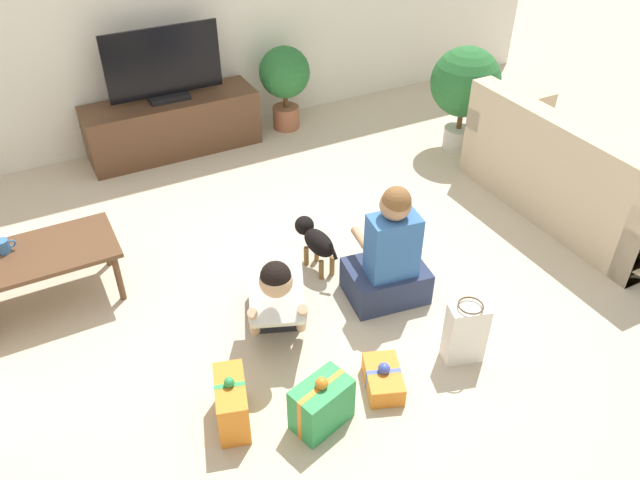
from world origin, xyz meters
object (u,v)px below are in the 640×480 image
(potted_plant_corner_right, at_px, (465,85))
(tv, at_px, (164,68))
(potted_plant_back_right, at_px, (285,78))
(person_sitting, at_px, (389,259))
(dog, at_px, (315,239))
(gift_box_a, at_px, (322,404))
(gift_bag_a, at_px, (465,333))
(coffee_table, at_px, (36,259))
(tv_console, at_px, (173,125))
(gift_box_b, at_px, (232,403))
(sofa_right, at_px, (575,177))
(gift_box_c, at_px, (383,379))
(person_kneeling, at_px, (276,291))
(mug, at_px, (4,246))

(potted_plant_corner_right, bearing_deg, tv, 153.29)
(tv, bearing_deg, potted_plant_back_right, -2.51)
(person_sitting, distance_m, dog, 0.60)
(person_sitting, distance_m, gift_box_a, 1.15)
(gift_bag_a, bearing_deg, coffee_table, 141.48)
(gift_bag_a, bearing_deg, potted_plant_corner_right, 53.01)
(potted_plant_corner_right, distance_m, person_sitting, 2.33)
(tv_console, relative_size, gift_box_b, 4.10)
(sofa_right, xyz_separation_m, gift_box_a, (-2.78, -0.93, -0.16))
(gift_box_a, bearing_deg, coffee_table, 123.98)
(coffee_table, xyz_separation_m, potted_plant_corner_right, (3.81, 0.47, 0.27))
(potted_plant_back_right, height_order, gift_box_a, potted_plant_back_right)
(potted_plant_corner_right, distance_m, gift_box_c, 3.13)
(potted_plant_corner_right, distance_m, gift_box_a, 3.47)
(sofa_right, bearing_deg, potted_plant_corner_right, 6.53)
(tv_console, distance_m, gift_box_a, 3.43)
(gift_bag_a, bearing_deg, dog, 107.48)
(tv, xyz_separation_m, gift_bag_a, (0.75, -3.40, -0.60))
(dog, bearing_deg, person_sitting, 110.90)
(sofa_right, distance_m, person_kneeling, 2.69)
(tv, xyz_separation_m, dog, (0.37, -2.18, -0.57))
(tv, relative_size, gift_box_c, 2.78)
(potted_plant_back_right, height_order, potted_plant_corner_right, potted_plant_corner_right)
(tv, relative_size, mug, 8.60)
(gift_box_b, distance_m, gift_bag_a, 1.43)
(potted_plant_back_right, bearing_deg, person_kneeling, -116.28)
(person_kneeling, relative_size, person_sitting, 0.88)
(tv, bearing_deg, mug, -134.95)
(potted_plant_back_right, xyz_separation_m, potted_plant_corner_right, (1.26, -1.16, 0.10))
(tv, xyz_separation_m, person_kneeling, (-0.14, -2.64, -0.49))
(mug, bearing_deg, coffee_table, -32.14)
(sofa_right, distance_m, potted_plant_corner_right, 1.33)
(gift_box_a, bearing_deg, gift_box_c, 7.08)
(tv, distance_m, potted_plant_back_right, 1.17)
(tv_console, xyz_separation_m, gift_bag_a, (0.75, -3.40, -0.05))
(sofa_right, relative_size, person_sitting, 2.07)
(coffee_table, height_order, potted_plant_corner_right, potted_plant_corner_right)
(gift_box_b, height_order, gift_bag_a, gift_bag_a)
(coffee_table, bearing_deg, dog, -15.78)
(potted_plant_back_right, relative_size, gift_box_a, 2.27)
(tv_console, relative_size, gift_box_c, 4.25)
(tv, xyz_separation_m, person_sitting, (0.64, -2.71, -0.48))
(coffee_table, relative_size, mug, 8.46)
(potted_plant_corner_right, distance_m, mug, 3.99)
(gift_box_a, bearing_deg, potted_plant_corner_right, 40.04)
(tv_console, bearing_deg, dog, -80.40)
(person_kneeling, height_order, person_sitting, person_sitting)
(potted_plant_corner_right, bearing_deg, mug, -174.73)
(tv_console, height_order, gift_box_a, tv_console)
(potted_plant_corner_right, height_order, gift_box_b, potted_plant_corner_right)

